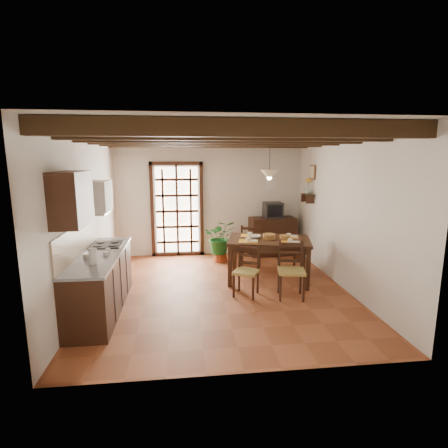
{
  "coord_description": "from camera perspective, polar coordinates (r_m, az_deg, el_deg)",
  "views": [
    {
      "loc": [
        -0.64,
        -5.97,
        2.37
      ],
      "look_at": [
        0.1,
        0.4,
        1.15
      ],
      "focal_mm": 28.0,
      "sensor_mm": 36.0,
      "label": 1
    }
  ],
  "objects": [
    {
      "name": "ground_plane",
      "position": [
        6.45,
        -0.48,
        -10.78
      ],
      "size": [
        5.0,
        5.0,
        0.0
      ],
      "primitive_type": "plane",
      "color": "brown"
    },
    {
      "name": "room_shell",
      "position": [
        6.03,
        -0.51,
        5.5
      ],
      "size": [
        4.52,
        5.02,
        2.81
      ],
      "color": "silver",
      "rests_on": "ground_plane"
    },
    {
      "name": "ceiling_beams",
      "position": [
        6.01,
        -0.52,
        13.83
      ],
      "size": [
        4.5,
        4.34,
        0.2
      ],
      "color": "black",
      "rests_on": "room_shell"
    },
    {
      "name": "french_door",
      "position": [
        8.5,
        -7.66,
        2.61
      ],
      "size": [
        1.26,
        0.11,
        2.32
      ],
      "color": "white",
      "rests_on": "ground_plane"
    },
    {
      "name": "kitchen_counter",
      "position": [
        5.84,
        -19.49,
        -8.82
      ],
      "size": [
        0.64,
        2.25,
        1.38
      ],
      "color": "black",
      "rests_on": "ground_plane"
    },
    {
      "name": "upper_cabinet",
      "position": [
        4.91,
        -23.63,
        3.79
      ],
      "size": [
        0.35,
        0.8,
        0.7
      ],
      "primitive_type": "cube",
      "color": "black",
      "rests_on": "room_shell"
    },
    {
      "name": "range_hood",
      "position": [
        6.11,
        -19.98,
        4.16
      ],
      "size": [
        0.38,
        0.6,
        0.54
      ],
      "color": "white",
      "rests_on": "room_shell"
    },
    {
      "name": "counter_items",
      "position": [
        5.79,
        -19.59,
        -3.98
      ],
      "size": [
        0.5,
        1.43,
        0.25
      ],
      "color": "black",
      "rests_on": "kitchen_counter"
    },
    {
      "name": "dining_table",
      "position": [
        6.78,
        7.35,
        -3.32
      ],
      "size": [
        1.73,
        1.33,
        0.84
      ],
      "rotation": [
        0.0,
        0.0,
        -0.24
      ],
      "color": "#331D10",
      "rests_on": "ground_plane"
    },
    {
      "name": "chair_near_left",
      "position": [
        6.17,
        3.64,
        -9.13
      ],
      "size": [
        0.53,
        0.52,
        0.87
      ],
      "rotation": [
        0.0,
        0.0,
        -0.45
      ],
      "color": "#A79347",
      "rests_on": "ground_plane"
    },
    {
      "name": "chair_near_right",
      "position": [
        6.16,
        10.86,
        -9.03
      ],
      "size": [
        0.52,
        0.5,
        0.96
      ],
      "rotation": [
        0.0,
        0.0,
        -0.19
      ],
      "color": "#A79347",
      "rests_on": "ground_plane"
    },
    {
      "name": "chair_far_left",
      "position": [
        7.66,
        4.4,
        -4.9
      ],
      "size": [
        0.53,
        0.52,
        0.97
      ],
      "rotation": [
        0.0,
        0.0,
        2.92
      ],
      "color": "#A79347",
      "rests_on": "ground_plane"
    },
    {
      "name": "chair_far_right",
      "position": [
        7.67,
        10.16,
        -5.3
      ],
      "size": [
        0.47,
        0.46,
        0.85
      ],
      "rotation": [
        0.0,
        0.0,
        2.88
      ],
      "color": "#A79347",
      "rests_on": "ground_plane"
    },
    {
      "name": "table_setting",
      "position": [
        6.73,
        7.4,
        -1.45
      ],
      "size": [
        1.12,
        0.75,
        0.1
      ],
      "rotation": [
        0.0,
        0.0,
        -0.24
      ],
      "color": "yellow",
      "rests_on": "dining_table"
    },
    {
      "name": "table_bowl",
      "position": [
        6.81,
        5.07,
        -2.06
      ],
      "size": [
        0.25,
        0.25,
        0.05
      ],
      "primitive_type": "imported",
      "rotation": [
        0.0,
        0.0,
        -0.15
      ],
      "color": "white",
      "rests_on": "dining_table"
    },
    {
      "name": "sideboard",
      "position": [
        8.68,
        7.86,
        -1.99
      ],
      "size": [
        1.12,
        0.56,
        0.93
      ],
      "primitive_type": "cube",
      "rotation": [
        0.0,
        0.0,
        0.06
      ],
      "color": "black",
      "rests_on": "ground_plane"
    },
    {
      "name": "crt_tv",
      "position": [
        8.55,
        7.98,
        2.29
      ],
      "size": [
        0.44,
        0.41,
        0.37
      ],
      "rotation": [
        0.0,
        0.0,
        0.03
      ],
      "color": "black",
      "rests_on": "sideboard"
    },
    {
      "name": "fuse_box",
      "position": [
        8.73,
        7.61,
        6.62
      ],
      "size": [
        0.25,
        0.03,
        0.32
      ],
      "primitive_type": "cube",
      "color": "white",
      "rests_on": "room_shell"
    },
    {
      "name": "plant_pot",
      "position": [
        8.15,
        -0.6,
        -5.32
      ],
      "size": [
        0.33,
        0.33,
        0.2
      ],
      "primitive_type": "cone",
      "color": "maroon",
      "rests_on": "ground_plane"
    },
    {
      "name": "potted_plant",
      "position": [
        8.04,
        -0.61,
        -2.16
      ],
      "size": [
        1.85,
        1.59,
        2.05
      ],
      "primitive_type": "imported",
      "rotation": [
        0.0,
        0.0,
        -0.01
      ],
      "color": "#144C19",
      "rests_on": "ground_plane"
    },
    {
      "name": "wall_shelf",
      "position": [
        8.11,
        13.5,
        4.4
      ],
      "size": [
        0.2,
        0.42,
        0.2
      ],
      "color": "black",
      "rests_on": "room_shell"
    },
    {
      "name": "shelf_vase",
      "position": [
        8.09,
        13.54,
        5.38
      ],
      "size": [
        0.15,
        0.15,
        0.15
      ],
      "primitive_type": "imported",
      "color": "#B2BFB2",
      "rests_on": "wall_shelf"
    },
    {
      "name": "shelf_flowers",
      "position": [
        8.08,
        13.61,
        6.85
      ],
      "size": [
        0.14,
        0.14,
        0.36
      ],
      "color": "yellow",
      "rests_on": "shelf_vase"
    },
    {
      "name": "framed_picture",
      "position": [
        8.1,
        14.23,
        8.19
      ],
      "size": [
        0.03,
        0.32,
        0.32
      ],
      "color": "brown",
      "rests_on": "room_shell"
    },
    {
      "name": "pendant_lamp",
      "position": [
        6.68,
        7.43,
        8.19
      ],
      "size": [
        0.36,
        0.36,
        0.84
      ],
      "color": "black",
      "rests_on": "room_shell"
    }
  ]
}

